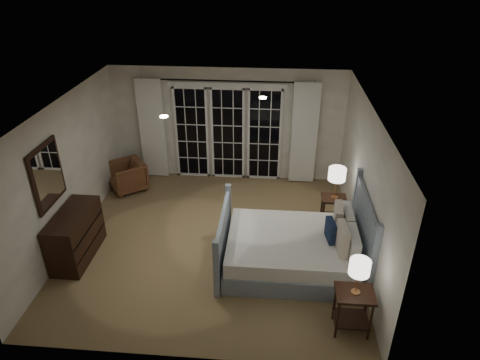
# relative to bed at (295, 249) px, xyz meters

# --- Properties ---
(floor) EXTENTS (5.00, 5.00, 0.00)m
(floor) POSITION_rel_bed_xyz_m (-1.41, 0.55, -0.33)
(floor) COLOR #93784F
(floor) RESTS_ON ground
(ceiling) EXTENTS (5.00, 5.00, 0.00)m
(ceiling) POSITION_rel_bed_xyz_m (-1.41, 0.55, 2.17)
(ceiling) COLOR white
(ceiling) RESTS_ON wall_back
(wall_left) EXTENTS (0.02, 5.00, 2.50)m
(wall_left) POSITION_rel_bed_xyz_m (-3.91, 0.55, 0.92)
(wall_left) COLOR white
(wall_left) RESTS_ON floor
(wall_right) EXTENTS (0.02, 5.00, 2.50)m
(wall_right) POSITION_rel_bed_xyz_m (1.09, 0.55, 0.92)
(wall_right) COLOR white
(wall_right) RESTS_ON floor
(wall_back) EXTENTS (5.00, 0.02, 2.50)m
(wall_back) POSITION_rel_bed_xyz_m (-1.41, 3.05, 0.92)
(wall_back) COLOR white
(wall_back) RESTS_ON floor
(wall_front) EXTENTS (5.00, 0.02, 2.50)m
(wall_front) POSITION_rel_bed_xyz_m (-1.41, -1.95, 0.92)
(wall_front) COLOR white
(wall_front) RESTS_ON floor
(french_doors) EXTENTS (2.50, 0.04, 2.20)m
(french_doors) POSITION_rel_bed_xyz_m (-1.41, 3.01, 0.76)
(french_doors) COLOR black
(french_doors) RESTS_ON wall_back
(curtain_rod) EXTENTS (3.50, 0.03, 0.03)m
(curtain_rod) POSITION_rel_bed_xyz_m (-1.41, 2.95, 1.92)
(curtain_rod) COLOR black
(curtain_rod) RESTS_ON wall_back
(curtain_left) EXTENTS (0.55, 0.10, 2.25)m
(curtain_left) POSITION_rel_bed_xyz_m (-3.06, 2.93, 0.82)
(curtain_left) COLOR white
(curtain_left) RESTS_ON curtain_rod
(curtain_right) EXTENTS (0.55, 0.10, 2.25)m
(curtain_right) POSITION_rel_bed_xyz_m (0.24, 2.93, 0.82)
(curtain_right) COLOR white
(curtain_right) RESTS_ON curtain_rod
(downlight_a) EXTENTS (0.12, 0.12, 0.01)m
(downlight_a) POSITION_rel_bed_xyz_m (-0.61, 1.15, 2.16)
(downlight_a) COLOR white
(downlight_a) RESTS_ON ceiling
(downlight_b) EXTENTS (0.12, 0.12, 0.01)m
(downlight_b) POSITION_rel_bed_xyz_m (-2.01, 0.15, 2.16)
(downlight_b) COLOR white
(downlight_b) RESTS_ON ceiling
(bed) EXTENTS (2.27, 1.63, 1.32)m
(bed) POSITION_rel_bed_xyz_m (0.00, 0.00, 0.00)
(bed) COLOR #889CA5
(bed) RESTS_ON floor
(nightstand_left) EXTENTS (0.51, 0.41, 0.67)m
(nightstand_left) POSITION_rel_bed_xyz_m (0.74, -1.30, 0.11)
(nightstand_left) COLOR black
(nightstand_left) RESTS_ON floor
(nightstand_right) EXTENTS (0.45, 0.36, 0.59)m
(nightstand_right) POSITION_rel_bed_xyz_m (0.75, 1.26, 0.05)
(nightstand_right) COLOR black
(nightstand_right) RESTS_ON floor
(lamp_left) EXTENTS (0.27, 0.27, 0.53)m
(lamp_left) POSITION_rel_bed_xyz_m (0.74, -1.30, 0.75)
(lamp_left) COLOR tan
(lamp_left) RESTS_ON nightstand_left
(lamp_right) EXTENTS (0.31, 0.31, 0.61)m
(lamp_right) POSITION_rel_bed_xyz_m (0.75, 1.26, 0.74)
(lamp_right) COLOR tan
(lamp_right) RESTS_ON nightstand_right
(armchair) EXTENTS (0.98, 0.98, 0.65)m
(armchair) POSITION_rel_bed_xyz_m (-3.51, 2.25, -0.01)
(armchair) COLOR brown
(armchair) RESTS_ON floor
(dresser) EXTENTS (0.51, 1.21, 0.86)m
(dresser) POSITION_rel_bed_xyz_m (-3.64, -0.06, 0.10)
(dresser) COLOR black
(dresser) RESTS_ON floor
(mirror) EXTENTS (0.05, 0.85, 1.00)m
(mirror) POSITION_rel_bed_xyz_m (-3.88, -0.06, 1.22)
(mirror) COLOR black
(mirror) RESTS_ON wall_left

